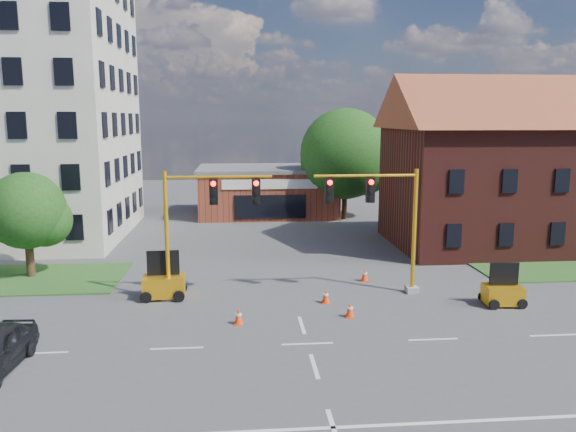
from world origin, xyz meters
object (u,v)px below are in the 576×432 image
(trailer_west, at_px, (164,284))
(trailer_east, at_px, (503,293))
(signal_mast_west, at_px, (201,219))
(signal_mast_east, at_px, (382,216))
(pickup_white, at_px, (474,245))

(trailer_west, height_order, trailer_east, trailer_west)
(signal_mast_west, height_order, signal_mast_east, same)
(signal_mast_east, relative_size, pickup_white, 1.21)
(trailer_west, bearing_deg, signal_mast_east, -4.39)
(pickup_white, bearing_deg, trailer_west, 105.93)
(signal_mast_west, relative_size, trailer_east, 3.19)
(signal_mast_west, distance_m, trailer_east, 14.54)
(signal_mast_east, bearing_deg, signal_mast_west, 180.00)
(trailer_west, height_order, pickup_white, trailer_west)
(signal_mast_west, bearing_deg, trailer_west, 173.49)
(signal_mast_west, relative_size, pickup_white, 1.21)
(signal_mast_east, height_order, trailer_west, signal_mast_east)
(signal_mast_west, xyz_separation_m, trailer_east, (13.97, -2.24, -3.31))
(trailer_east, xyz_separation_m, pickup_white, (2.62, 9.38, 0.10))
(trailer_east, bearing_deg, pickup_white, 78.88)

